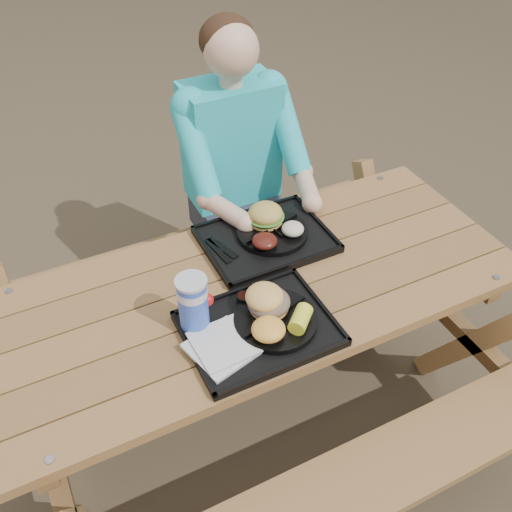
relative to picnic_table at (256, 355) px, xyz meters
name	(u,v)px	position (x,y,z in m)	size (l,w,h in m)	color
ground	(256,411)	(0.00, 0.00, -0.38)	(60.00, 60.00, 0.00)	#999999
picnic_table	(256,355)	(0.00, 0.00, 0.00)	(1.80, 1.49, 0.75)	#999999
tray_near	(259,329)	(-0.08, -0.19, 0.39)	(0.45, 0.35, 0.02)	black
tray_far	(266,240)	(0.13, 0.18, 0.39)	(0.45, 0.35, 0.02)	black
plate_near	(275,320)	(-0.03, -0.19, 0.41)	(0.26, 0.26, 0.02)	black
plate_far	(272,232)	(0.16, 0.19, 0.41)	(0.26, 0.26, 0.02)	black
napkin_stack	(222,347)	(-0.22, -0.22, 0.41)	(0.18, 0.18, 0.02)	silver
soda_cup	(193,305)	(-0.26, -0.09, 0.49)	(0.09, 0.09, 0.18)	blue
condiment_bbq	(244,299)	(-0.08, -0.07, 0.41)	(0.05, 0.05, 0.03)	black
condiment_mustard	(256,290)	(-0.03, -0.05, 0.41)	(0.05, 0.05, 0.03)	orange
sandwich	(269,294)	(-0.03, -0.15, 0.48)	(0.13, 0.13, 0.13)	#F8B657
mac_cheese	(268,329)	(-0.08, -0.24, 0.44)	(0.10, 0.10, 0.05)	#FFB943
corn_cob	(301,319)	(0.03, -0.25, 0.44)	(0.09, 0.09, 0.05)	#FDFF35
cutlery_far	(222,248)	(-0.03, 0.20, 0.40)	(0.03, 0.15, 0.01)	black
burger	(266,210)	(0.16, 0.24, 0.47)	(0.13, 0.13, 0.11)	gold
baked_beans	(265,241)	(0.10, 0.13, 0.44)	(0.09, 0.09, 0.04)	#511710
potato_salad	(293,229)	(0.22, 0.14, 0.44)	(0.08, 0.08, 0.04)	beige
diner	(234,189)	(0.23, 0.68, 0.27)	(0.48, 0.84, 1.28)	teal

